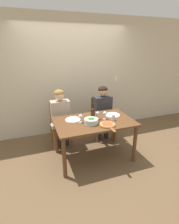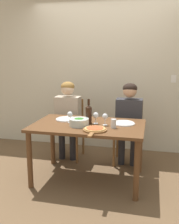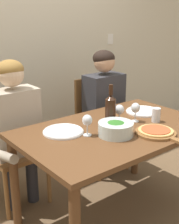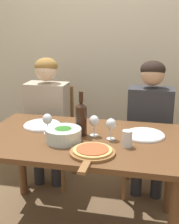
# 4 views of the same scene
# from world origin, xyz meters

# --- Properties ---
(back_wall) EXTENTS (10.00, 0.06, 2.70)m
(back_wall) POSITION_xyz_m (0.00, 1.31, 1.35)
(back_wall) COLOR beige
(back_wall) RESTS_ON ground
(dining_table) EXTENTS (1.42, 0.88, 0.76)m
(dining_table) POSITION_xyz_m (0.00, 0.00, 0.66)
(dining_table) COLOR brown
(dining_table) RESTS_ON ground
(chair_left) EXTENTS (0.42, 0.42, 0.93)m
(chair_left) POSITION_xyz_m (-0.49, 0.75, 0.50)
(chair_left) COLOR brown
(chair_left) RESTS_ON ground
(chair_right) EXTENTS (0.42, 0.42, 0.93)m
(chair_right) POSITION_xyz_m (0.46, 0.75, 0.50)
(chair_right) COLOR brown
(chair_right) RESTS_ON ground
(person_woman) EXTENTS (0.47, 0.51, 1.23)m
(person_woman) POSITION_xyz_m (-0.49, 0.64, 0.74)
(person_woman) COLOR #28282D
(person_woman) RESTS_ON ground
(person_man) EXTENTS (0.47, 0.51, 1.23)m
(person_man) POSITION_xyz_m (0.46, 0.64, 0.74)
(person_man) COLOR #28282D
(person_man) RESTS_ON ground
(wine_bottle) EXTENTS (0.08, 0.08, 0.32)m
(wine_bottle) POSITION_xyz_m (-0.01, 0.05, 0.89)
(wine_bottle) COLOR black
(wine_bottle) RESTS_ON dining_table
(broccoli_bowl) EXTENTS (0.25, 0.25, 0.10)m
(broccoli_bowl) POSITION_xyz_m (-0.09, -0.10, 0.81)
(broccoli_bowl) COLOR silver
(broccoli_bowl) RESTS_ON dining_table
(dinner_plate_left) EXTENTS (0.29, 0.29, 0.02)m
(dinner_plate_left) POSITION_xyz_m (-0.35, 0.16, 0.77)
(dinner_plate_left) COLOR white
(dinner_plate_left) RESTS_ON dining_table
(dinner_plate_right) EXTENTS (0.29, 0.29, 0.02)m
(dinner_plate_right) POSITION_xyz_m (0.44, 0.12, 0.77)
(dinner_plate_right) COLOR white
(dinner_plate_right) RESTS_ON dining_table
(pizza_on_board) EXTENTS (0.28, 0.42, 0.04)m
(pizza_on_board) POSITION_xyz_m (0.14, -0.27, 0.77)
(pizza_on_board) COLOR brown
(pizza_on_board) RESTS_ON dining_table
(wine_glass_left) EXTENTS (0.07, 0.07, 0.15)m
(wine_glass_left) POSITION_xyz_m (-0.25, 0.02, 0.86)
(wine_glass_left) COLOR silver
(wine_glass_left) RESTS_ON dining_table
(wine_glass_right) EXTENTS (0.07, 0.07, 0.15)m
(wine_glass_right) POSITION_xyz_m (0.21, 0.01, 0.86)
(wine_glass_right) COLOR silver
(wine_glass_right) RESTS_ON dining_table
(wine_glass_centre) EXTENTS (0.07, 0.07, 0.15)m
(wine_glass_centre) POSITION_xyz_m (0.09, 0.05, 0.86)
(wine_glass_centre) COLOR silver
(wine_glass_centre) RESTS_ON dining_table
(water_tumbler) EXTENTS (0.07, 0.07, 0.11)m
(water_tumbler) POSITION_xyz_m (0.34, -0.10, 0.81)
(water_tumbler) COLOR silver
(water_tumbler) RESTS_ON dining_table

